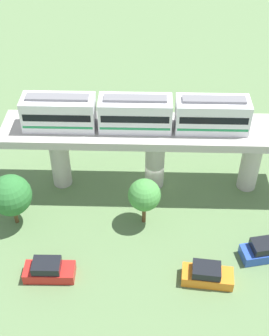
{
  "coord_description": "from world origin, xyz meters",
  "views": [
    {
      "loc": [
        -34.52,
        1.05,
        31.67
      ],
      "look_at": [
        -2.5,
        1.94,
        4.26
      ],
      "focal_mm": 48.71,
      "sensor_mm": 36.0,
      "label": 1
    }
  ],
  "objects_px": {
    "train": "(135,113)",
    "parked_car_red": "(49,270)",
    "tree_near_viaduct": "(11,195)",
    "parked_car_orange": "(207,275)",
    "tree_mid_lot": "(144,195)",
    "parked_car_blue": "(265,251)"
  },
  "relations": [
    {
      "from": "parked_car_red",
      "to": "tree_near_viaduct",
      "type": "bearing_deg",
      "value": 33.64
    },
    {
      "from": "parked_car_red",
      "to": "tree_mid_lot",
      "type": "xyz_separation_m",
      "value": [
        6.43,
        -7.8,
        2.65
      ]
    },
    {
      "from": "train",
      "to": "parked_car_orange",
      "type": "xyz_separation_m",
      "value": [
        -11.72,
        -6.21,
        -7.88
      ]
    },
    {
      "from": "train",
      "to": "parked_car_red",
      "type": "distance_m",
      "value": 15.63
    },
    {
      "from": "parked_car_orange",
      "to": "tree_mid_lot",
      "type": "distance_m",
      "value": 8.79
    },
    {
      "from": "parked_car_red",
      "to": "parked_car_blue",
      "type": "relative_size",
      "value": 0.94
    },
    {
      "from": "parked_car_red",
      "to": "tree_near_viaduct",
      "type": "height_order",
      "value": "tree_near_viaduct"
    },
    {
      "from": "train",
      "to": "parked_car_red",
      "type": "relative_size",
      "value": 4.86
    },
    {
      "from": "train",
      "to": "tree_mid_lot",
      "type": "xyz_separation_m",
      "value": [
        -5.2,
        -0.95,
        -5.23
      ]
    },
    {
      "from": "train",
      "to": "tree_near_viaduct",
      "type": "distance_m",
      "value": 13.35
    },
    {
      "from": "parked_car_orange",
      "to": "tree_near_viaduct",
      "type": "relative_size",
      "value": 0.82
    },
    {
      "from": "tree_near_viaduct",
      "to": "parked_car_orange",
      "type": "bearing_deg",
      "value": -109.59
    },
    {
      "from": "parked_car_red",
      "to": "tree_mid_lot",
      "type": "relative_size",
      "value": 0.86
    },
    {
      "from": "tree_mid_lot",
      "to": "train",
      "type": "bearing_deg",
      "value": 10.4
    },
    {
      "from": "parked_car_red",
      "to": "tree_near_viaduct",
      "type": "distance_m",
      "value": 7.77
    },
    {
      "from": "train",
      "to": "tree_mid_lot",
      "type": "height_order",
      "value": "train"
    },
    {
      "from": "tree_mid_lot",
      "to": "tree_near_viaduct",
      "type": "bearing_deg",
      "value": 91.99
    },
    {
      "from": "train",
      "to": "parked_car_blue",
      "type": "bearing_deg",
      "value": -128.23
    },
    {
      "from": "parked_car_blue",
      "to": "tree_near_viaduct",
      "type": "bearing_deg",
      "value": 69.51
    },
    {
      "from": "parked_car_blue",
      "to": "tree_near_viaduct",
      "type": "xyz_separation_m",
      "value": [
        3.42,
        22.42,
        2.71
      ]
    },
    {
      "from": "train",
      "to": "parked_car_orange",
      "type": "height_order",
      "value": "train"
    },
    {
      "from": "train",
      "to": "parked_car_orange",
      "type": "distance_m",
      "value": 15.43
    }
  ]
}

